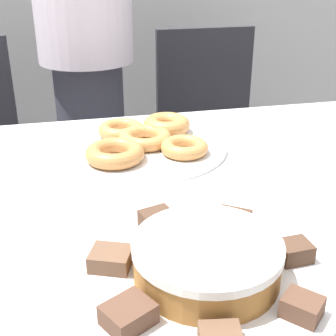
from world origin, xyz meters
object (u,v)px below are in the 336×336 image
office_chair_right (212,152)px  plate_donuts (145,146)px  plate_cake (206,279)px  frosted_cake (207,259)px  person_standing (85,39)px

office_chair_right → plate_donuts: bearing=-119.4°
office_chair_right → plate_donuts: (-0.40, -0.70, 0.34)m
plate_cake → frosted_cake: frosted_cake is taller
person_standing → frosted_cake: person_standing is taller
plate_cake → frosted_cake: size_ratio=1.75×
office_chair_right → plate_cake: office_chair_right is taller
frosted_cake → plate_donuts: bearing=89.4°
office_chair_right → plate_cake: size_ratio=2.55×
office_chair_right → plate_cake: bearing=-108.6°
office_chair_right → frosted_cake: office_chair_right is taller
person_standing → frosted_cake: (0.08, -1.07, -0.11)m
person_standing → plate_cake: person_standing is taller
frosted_cake → person_standing: bearing=94.2°
plate_donuts → frosted_cake: frosted_cake is taller
plate_cake → plate_donuts: size_ratio=0.95×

